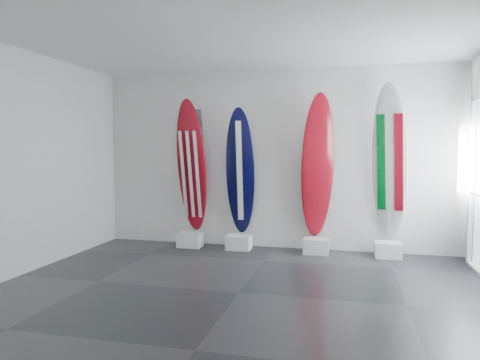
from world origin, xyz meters
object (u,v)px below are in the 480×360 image
(surfboard_usa, at_px, (192,166))
(surfboard_swiss, at_px, (318,166))
(surfboard_italy, at_px, (390,163))
(surfboard_navy, at_px, (240,172))

(surfboard_usa, relative_size, surfboard_swiss, 0.99)
(surfboard_swiss, relative_size, surfboard_italy, 0.95)
(surfboard_usa, bearing_deg, surfboard_navy, 3.89)
(surfboard_swiss, bearing_deg, surfboard_usa, 161.64)
(surfboard_swiss, height_order, surfboard_italy, surfboard_italy)
(surfboard_usa, height_order, surfboard_italy, surfboard_italy)
(surfboard_navy, relative_size, surfboard_swiss, 0.91)
(surfboard_usa, xyz_separation_m, surfboard_italy, (3.23, 0.00, 0.08))
(surfboard_navy, relative_size, surfboard_italy, 0.87)
(surfboard_usa, xyz_separation_m, surfboard_swiss, (2.14, 0.00, 0.03))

